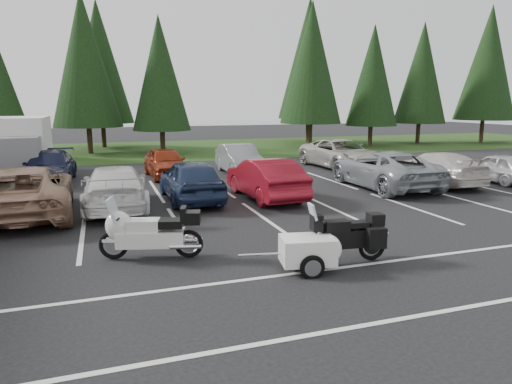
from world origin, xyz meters
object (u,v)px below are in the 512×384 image
object	(u,v)px
box_truck	(19,148)
car_far_2	(166,162)
car_far_4	(341,154)
cargo_trailer	(307,254)
adventure_motorcycle	(342,232)
car_near_4	(191,180)
car_far_3	(239,159)
car_near_2	(27,191)
car_near_5	(265,178)
car_near_3	(116,187)
car_near_8	(498,168)
car_near_7	(436,168)
touring_motorcycle	(150,228)
car_far_1	(49,167)
car_near_6	(383,169)

from	to	relation	value
box_truck	car_far_2	bearing A→B (deg)	-17.02
car_far_4	cargo_trailer	size ratio (longest dim) A/B	3.46
car_far_2	adventure_motorcycle	bearing A→B (deg)	-84.30
car_near_4	car_far_3	distance (m)	6.78
car_near_2	car_near_5	size ratio (longest dim) A/B	1.25
car_near_5	car_far_3	size ratio (longest dim) A/B	1.03
car_near_3	car_far_4	distance (m)	13.81
car_near_4	car_near_8	bearing A→B (deg)	176.82
car_near_8	cargo_trailer	xyz separation A→B (m)	(-13.11, -7.45, -0.28)
car_near_3	car_near_7	world-z (taller)	car_near_3
car_near_3	car_near_7	bearing A→B (deg)	-175.87
car_far_3	touring_motorcycle	world-z (taller)	car_far_3
car_near_3	car_far_1	bearing A→B (deg)	-64.81
car_near_5	cargo_trailer	xyz separation A→B (m)	(-1.75, -7.53, -0.39)
car_near_2	car_far_3	bearing A→B (deg)	-147.58
car_near_4	car_far_4	xyz separation A→B (m)	(9.57, 5.89, 0.01)
touring_motorcycle	car_near_4	bearing A→B (deg)	86.20
car_near_2	car_near_6	world-z (taller)	car_near_2
car_far_3	cargo_trailer	bearing A→B (deg)	-99.53
box_truck	car_near_6	size ratio (longest dim) A/B	0.97
car_far_3	car_far_2	bearing A→B (deg)	179.60
box_truck	car_far_4	bearing A→B (deg)	-6.97
car_near_6	car_near_8	bearing A→B (deg)	175.98
car_near_4	adventure_motorcycle	distance (m)	8.04
car_near_4	car_near_7	world-z (taller)	car_near_4
car_far_2	car_far_3	world-z (taller)	car_far_3
car_far_2	car_far_3	distance (m)	3.74
adventure_motorcycle	car_far_2	bearing A→B (deg)	104.95
car_far_2	touring_motorcycle	size ratio (longest dim) A/B	1.59
car_near_2	car_far_1	world-z (taller)	car_near_2
car_near_2	car_near_8	bearing A→B (deg)	177.45
touring_motorcycle	cargo_trailer	size ratio (longest dim) A/B	1.61
car_far_2	touring_motorcycle	xyz separation A→B (m)	(-1.98, -11.95, 0.02)
car_near_2	car_near_5	distance (m)	8.20
car_near_2	car_far_4	bearing A→B (deg)	-159.27
car_near_6	car_far_2	bearing A→B (deg)	-33.17
car_near_2	car_near_7	xyz separation A→B (m)	(16.50, 0.60, -0.09)
car_far_4	touring_motorcycle	xyz separation A→B (m)	(-11.67, -12.00, -0.06)
car_near_7	car_near_8	size ratio (longest dim) A/B	1.27
car_far_1	car_near_2	bearing A→B (deg)	-87.99
car_near_2	car_near_5	xyz separation A→B (m)	(8.20, 0.15, -0.04)
box_truck	car_far_4	world-z (taller)	box_truck
cargo_trailer	car_near_3	bearing A→B (deg)	126.98
car_near_8	adventure_motorcycle	distance (m)	14.14
cargo_trailer	box_truck	bearing A→B (deg)	127.00
car_near_6	car_far_3	bearing A→B (deg)	-49.08
car_near_6	car_far_3	world-z (taller)	car_near_6
car_far_3	car_far_4	bearing A→B (deg)	2.54
car_near_6	car_near_4	bearing A→B (deg)	1.40
car_near_6	car_near_5	bearing A→B (deg)	6.27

